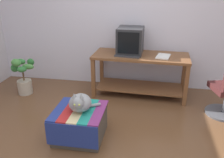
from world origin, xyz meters
The scene contains 9 objects.
ground_plane centered at (0.00, 0.00, 0.00)m, with size 14.00×14.00×0.00m, color brown.
back_wall centered at (0.00, 2.05, 1.30)m, with size 8.00×0.10×2.60m, color silver.
desk centered at (0.32, 1.60, 0.48)m, with size 1.57×0.70×0.70m.
tv_monitor centered at (0.13, 1.65, 0.91)m, with size 0.42×0.47×0.43m.
keyboard centered at (0.11, 1.46, 0.72)m, with size 0.40×0.15×0.02m, color #333338.
book centered at (0.68, 1.54, 0.71)m, with size 0.20×0.29×0.02m, color white.
ottoman_with_blanket centered at (-0.33, 0.22, 0.19)m, with size 0.61×0.63×0.38m.
cat centered at (-0.30, 0.20, 0.49)m, with size 0.37×0.36×0.28m.
potted_plant centered at (-1.64, 1.28, 0.30)m, with size 0.43×0.35×0.64m.
Camera 1 is at (0.51, -2.26, 1.82)m, focal length 39.09 mm.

